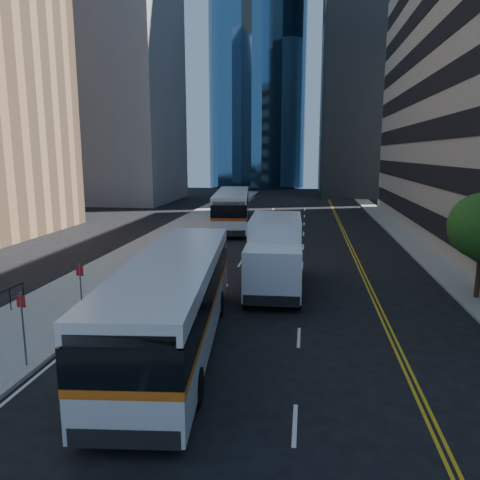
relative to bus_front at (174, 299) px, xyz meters
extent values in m
plane|color=black|center=(4.00, -0.43, -1.86)|extent=(160.00, 160.00, 0.00)
cube|color=gray|center=(-6.50, 24.57, -1.78)|extent=(5.00, 90.00, 0.15)
cube|color=gray|center=(13.00, 24.57, -1.78)|extent=(2.00, 90.00, 0.15)
cube|color=gray|center=(22.00, 71.57, 28.14)|extent=(30.00, 28.00, 60.00)
cube|color=gray|center=(-24.00, 51.57, 15.64)|extent=(18.00, 18.00, 35.00)
cylinder|color=#332114|center=(13.00, 7.57, -0.61)|extent=(0.24, 0.24, 2.20)
cube|color=silver|center=(0.00, 0.00, -0.87)|extent=(4.12, 13.38, 1.21)
cube|color=orange|center=(0.00, 0.00, -0.16)|extent=(4.14, 13.40, 0.24)
cube|color=black|center=(0.00, 0.00, 0.45)|extent=(4.14, 13.40, 0.99)
cube|color=silver|center=(0.00, 0.00, 1.27)|extent=(4.12, 13.38, 0.55)
cylinder|color=black|center=(-0.92, -4.06, -1.31)|extent=(0.43, 1.12, 1.10)
cylinder|color=black|center=(1.68, -3.80, -1.31)|extent=(0.43, 1.12, 1.10)
cylinder|color=black|center=(-1.64, 3.37, -1.31)|extent=(0.43, 1.12, 1.10)
cylinder|color=black|center=(0.96, 3.62, -1.31)|extent=(0.43, 1.12, 1.10)
cube|color=silver|center=(-2.31, 27.96, -0.84)|extent=(4.45, 13.79, 1.24)
cube|color=#BF4012|center=(-2.31, 27.96, -0.11)|extent=(4.47, 13.81, 0.25)
cube|color=black|center=(-2.31, 27.96, 0.51)|extent=(4.47, 13.81, 1.02)
cube|color=silver|center=(-2.31, 27.96, 1.36)|extent=(4.45, 13.79, 0.56)
cylinder|color=black|center=(-3.19, 23.77, -1.29)|extent=(0.46, 1.16, 1.13)
cylinder|color=black|center=(-0.51, 24.08, -1.29)|extent=(0.46, 1.16, 1.13)
cylinder|color=black|center=(-4.06, 31.40, -1.29)|extent=(0.46, 1.16, 1.13)
cylinder|color=black|center=(-1.38, 31.70, -1.29)|extent=(0.46, 1.16, 1.13)
cube|color=white|center=(3.19, 5.30, -0.25)|extent=(2.73, 2.51, 2.32)
cube|color=black|center=(3.22, 4.25, 0.19)|extent=(2.45, 0.14, 1.22)
cube|color=white|center=(3.07, 9.17, 0.41)|extent=(2.82, 5.39, 2.87)
cube|color=black|center=(3.11, 7.95, -1.25)|extent=(2.28, 7.36, 0.28)
cylinder|color=black|center=(1.99, 5.04, -1.33)|extent=(0.34, 1.07, 1.06)
cylinder|color=black|center=(4.40, 5.12, -1.33)|extent=(0.34, 1.07, 1.06)
cylinder|color=black|center=(1.82, 10.57, -1.33)|extent=(0.34, 1.07, 1.06)
cylinder|color=black|center=(4.23, 10.64, -1.33)|extent=(0.34, 1.07, 1.06)
camera|label=1|loc=(4.64, -15.76, 5.21)|focal=35.00mm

